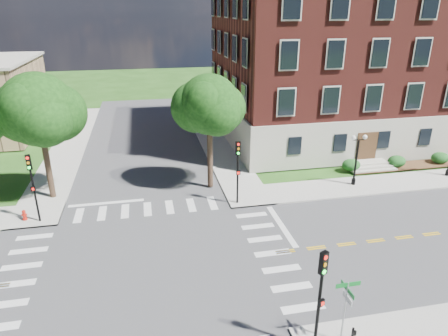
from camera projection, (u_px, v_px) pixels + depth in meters
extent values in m
plane|color=#214814|center=(151.00, 268.00, 22.56)|extent=(160.00, 160.00, 0.00)
cube|color=#3D3D3F|center=(151.00, 268.00, 22.55)|extent=(90.00, 12.00, 0.01)
cube|color=#3D3D3F|center=(151.00, 268.00, 22.55)|extent=(12.00, 90.00, 0.01)
cube|color=#9E9B93|center=(422.00, 180.00, 33.85)|extent=(34.00, 3.50, 0.12)
cube|color=#9E9B93|center=(214.00, 138.00, 44.87)|extent=(3.50, 34.00, 0.12)
cube|color=#9E9B93|center=(69.00, 147.00, 41.99)|extent=(3.50, 34.00, 0.12)
cube|color=silver|center=(281.00, 226.00, 26.92)|extent=(0.40, 5.50, 0.00)
cube|color=#B8B2A2|center=(353.00, 114.00, 46.18)|extent=(30.00, 20.00, 4.20)
cube|color=maroon|center=(362.00, 42.00, 43.18)|extent=(29.55, 19.70, 11.80)
cube|color=#472D19|center=(367.00, 147.00, 36.46)|extent=(2.00, 0.10, 2.80)
cylinder|color=#2E2317|center=(49.00, 171.00, 30.02)|extent=(0.44, 0.44, 4.21)
sphere|color=black|center=(38.00, 109.00, 28.24)|extent=(5.28, 5.28, 5.28)
cylinder|color=#2E2317|center=(210.00, 160.00, 31.80)|extent=(0.44, 0.44, 4.44)
sphere|color=black|center=(209.00, 104.00, 30.10)|extent=(4.62, 4.62, 4.62)
cylinder|color=black|center=(318.00, 312.00, 16.47)|extent=(0.14, 0.14, 3.80)
cube|color=black|center=(324.00, 263.00, 15.57)|extent=(0.38, 0.33, 1.00)
cylinder|color=red|center=(326.00, 258.00, 15.33)|extent=(0.18, 0.12, 0.18)
cylinder|color=orange|center=(325.00, 265.00, 15.45)|extent=(0.18, 0.12, 0.18)
cylinder|color=#19E533|center=(324.00, 272.00, 15.58)|extent=(0.18, 0.12, 0.18)
cube|color=black|center=(321.00, 303.00, 16.08)|extent=(0.32, 0.23, 0.30)
cylinder|color=black|center=(238.00, 179.00, 29.14)|extent=(0.14, 0.14, 3.80)
cube|color=black|center=(238.00, 148.00, 28.24)|extent=(0.33, 0.23, 1.00)
cylinder|color=red|center=(238.00, 144.00, 28.00)|extent=(0.18, 0.06, 0.18)
cylinder|color=orange|center=(238.00, 149.00, 28.12)|extent=(0.18, 0.06, 0.18)
cylinder|color=#19E533|center=(238.00, 153.00, 28.24)|extent=(0.18, 0.06, 0.18)
cube|color=black|center=(238.00, 173.00, 28.75)|extent=(0.30, 0.13, 0.30)
cylinder|color=black|center=(35.00, 196.00, 26.59)|extent=(0.14, 0.14, 3.80)
cube|color=black|center=(29.00, 162.00, 25.69)|extent=(0.38, 0.32, 1.00)
cylinder|color=red|center=(27.00, 158.00, 25.45)|extent=(0.19, 0.11, 0.18)
cylinder|color=orange|center=(28.00, 163.00, 25.57)|extent=(0.19, 0.11, 0.18)
cylinder|color=#19E533|center=(29.00, 168.00, 25.69)|extent=(0.19, 0.11, 0.18)
cube|color=black|center=(33.00, 189.00, 26.20)|extent=(0.32, 0.21, 0.30)
cylinder|color=black|center=(353.00, 181.00, 32.83)|extent=(0.32, 0.32, 0.50)
cylinder|color=black|center=(356.00, 163.00, 32.21)|extent=(0.16, 0.16, 3.80)
cube|color=black|center=(359.00, 140.00, 31.48)|extent=(1.00, 0.06, 0.06)
sphere|color=white|center=(353.00, 138.00, 31.31)|extent=(0.36, 0.36, 0.36)
sphere|color=white|center=(365.00, 137.00, 31.50)|extent=(0.36, 0.36, 0.36)
cylinder|color=black|center=(447.00, 173.00, 34.57)|extent=(0.32, 0.32, 0.50)
cylinder|color=gray|center=(344.00, 313.00, 16.90)|extent=(0.07, 0.07, 3.10)
cube|color=#0D6F25|center=(348.00, 285.00, 16.36)|extent=(1.10, 0.03, 0.20)
cube|color=#0D6F25|center=(347.00, 290.00, 16.45)|extent=(0.03, 1.10, 0.20)
cube|color=silver|center=(347.00, 298.00, 16.63)|extent=(0.03, 0.75, 0.25)
cube|color=black|center=(354.00, 333.00, 16.50)|extent=(0.14, 0.08, 0.22)
cylinder|color=#B2190D|center=(25.00, 219.00, 27.41)|extent=(0.32, 0.32, 0.10)
cylinder|color=#B2190D|center=(25.00, 216.00, 27.32)|extent=(0.22, 0.22, 0.60)
sphere|color=#B2190D|center=(24.00, 212.00, 27.19)|extent=(0.24, 0.24, 0.24)
cylinder|color=#B2190D|center=(24.00, 215.00, 27.29)|extent=(0.35, 0.12, 0.12)
cylinder|color=#B2190D|center=(24.00, 215.00, 27.29)|extent=(0.12, 0.35, 0.12)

